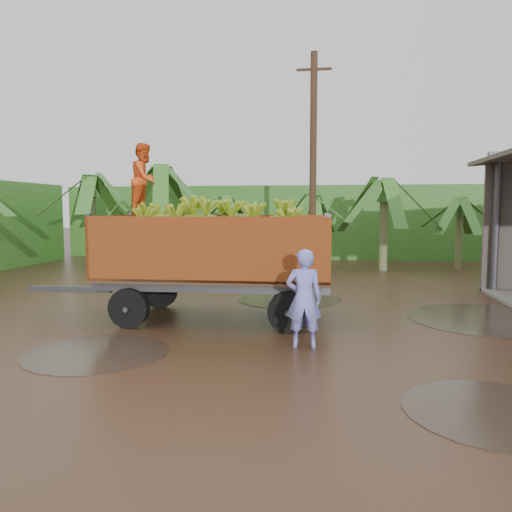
# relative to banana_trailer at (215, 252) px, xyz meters

# --- Properties ---
(ground) EXTENTS (100.00, 100.00, 0.00)m
(ground) POSITION_rel_banana_trailer_xyz_m (2.02, -0.98, -1.51)
(ground) COLOR black
(ground) RESTS_ON ground
(hedge_north) EXTENTS (22.00, 3.00, 3.60)m
(hedge_north) POSITION_rel_banana_trailer_xyz_m (0.02, 15.02, 0.29)
(hedge_north) COLOR #2D661E
(hedge_north) RESTS_ON ground
(banana_trailer) EXTENTS (6.98, 2.58, 3.95)m
(banana_trailer) POSITION_rel_banana_trailer_xyz_m (0.00, 0.00, 0.00)
(banana_trailer) COLOR #B64F1A
(banana_trailer) RESTS_ON ground
(man_blue) EXTENTS (0.68, 0.48, 1.77)m
(man_blue) POSITION_rel_banana_trailer_xyz_m (2.08, -2.03, -0.63)
(man_blue) COLOR #7F82E7
(man_blue) RESTS_ON ground
(utility_pole) EXTENTS (1.20, 0.24, 7.80)m
(utility_pole) POSITION_rel_banana_trailer_xyz_m (1.88, 6.87, 2.44)
(utility_pole) COLOR #47301E
(utility_pole) RESTS_ON ground
(banana_plants) EXTENTS (24.62, 20.85, 4.34)m
(banana_plants) POSITION_rel_banana_trailer_xyz_m (-4.42, 5.04, 0.36)
(banana_plants) COLOR #2D661E
(banana_plants) RESTS_ON ground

